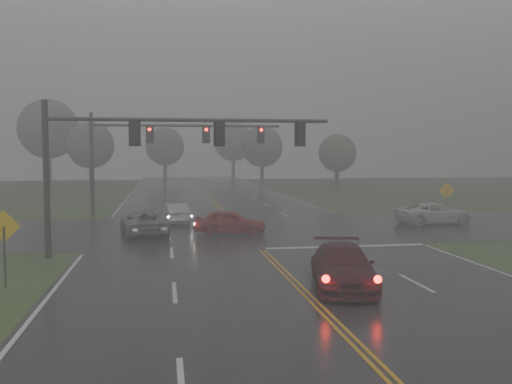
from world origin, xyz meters
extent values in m
plane|color=#263E1A|center=(0.00, 0.00, 0.00)|extent=(180.00, 180.00, 0.00)
cube|color=black|center=(0.00, 20.00, 0.00)|extent=(18.00, 160.00, 0.02)
cube|color=black|center=(0.00, 22.00, 0.00)|extent=(120.00, 14.00, 0.02)
cube|color=#BDBDBD|center=(4.50, 14.40, 0.00)|extent=(8.50, 0.50, 0.01)
imported|color=#390A10|center=(1.56, 5.76, 0.00)|extent=(3.13, 5.57, 1.52)
imported|color=maroon|center=(-0.95, 19.86, 0.00)|extent=(4.55, 2.54, 1.46)
imported|color=#B5B9BE|center=(-4.09, 25.67, 0.00)|extent=(2.03, 4.41, 1.40)
imported|color=slate|center=(-6.07, 20.36, 0.00)|extent=(3.26, 5.59, 1.46)
imported|color=silver|center=(13.45, 22.49, 0.00)|extent=(5.47, 2.92, 1.46)
cylinder|color=black|center=(-10.20, 13.59, 3.67)|extent=(0.29, 0.29, 7.33)
cylinder|color=black|center=(-10.20, 13.59, 6.52)|extent=(0.18, 0.18, 0.81)
cylinder|color=black|center=(-3.50, 13.59, 6.47)|extent=(13.40, 0.18, 0.18)
cube|color=black|center=(-6.18, 13.59, 5.85)|extent=(0.35, 0.29, 1.07)
cube|color=black|center=(-6.18, 13.75, 5.85)|extent=(0.56, 0.03, 1.27)
cube|color=black|center=(-2.16, 13.59, 5.85)|extent=(0.35, 0.29, 1.07)
cube|color=black|center=(-2.16, 13.75, 5.85)|extent=(0.56, 0.03, 1.27)
cube|color=black|center=(1.86, 13.59, 5.85)|extent=(0.35, 0.29, 1.07)
cube|color=black|center=(1.86, 13.75, 5.85)|extent=(0.56, 0.03, 1.27)
cylinder|color=black|center=(-10.20, 30.42, 3.95)|extent=(0.31, 0.31, 7.90)
cylinder|color=black|center=(-10.20, 30.42, 7.02)|extent=(0.20, 0.20, 0.88)
cylinder|color=black|center=(-3.02, 30.42, 6.97)|extent=(14.36, 0.20, 0.20)
cube|color=black|center=(-5.89, 30.42, 6.31)|extent=(0.37, 0.31, 1.15)
cube|color=black|center=(-5.89, 30.59, 6.31)|extent=(0.60, 0.03, 1.37)
cylinder|color=#FF0C05|center=(-5.89, 30.24, 6.67)|extent=(0.24, 0.07, 0.24)
cube|color=black|center=(-1.58, 30.42, 6.31)|extent=(0.37, 0.31, 1.15)
cube|color=black|center=(-1.58, 30.59, 6.31)|extent=(0.60, 0.03, 1.37)
cylinder|color=#FF0C05|center=(-1.58, 30.24, 6.67)|extent=(0.24, 0.07, 0.24)
cube|color=black|center=(2.72, 30.42, 6.31)|extent=(0.37, 0.31, 1.15)
cube|color=black|center=(2.72, 30.59, 6.31)|extent=(0.60, 0.03, 1.37)
cylinder|color=#FF0C05|center=(2.72, 30.24, 6.67)|extent=(0.24, 0.07, 0.24)
cylinder|color=black|center=(-10.59, 7.81, 1.12)|extent=(0.07, 0.07, 2.24)
cube|color=#EBB20D|center=(-10.59, 7.84, 2.24)|extent=(1.18, 0.15, 1.18)
cylinder|color=black|center=(14.73, 23.28, 1.12)|extent=(0.07, 0.07, 2.23)
cube|color=#EBB20D|center=(14.73, 23.31, 2.23)|extent=(1.17, 0.05, 1.17)
cylinder|color=#352B23|center=(-14.25, 62.54, 1.70)|extent=(0.53, 0.53, 3.40)
sphere|color=#354830|center=(-14.25, 62.54, 5.85)|extent=(6.04, 6.04, 6.04)
cylinder|color=#352B23|center=(9.11, 67.09, 1.66)|extent=(0.54, 0.54, 3.33)
sphere|color=#354830|center=(9.11, 67.09, 5.73)|extent=(5.92, 5.92, 5.92)
cylinder|color=#352B23|center=(-4.72, 77.31, 1.69)|extent=(0.53, 0.53, 3.39)
sphere|color=#354830|center=(-4.72, 77.31, 5.84)|extent=(6.02, 6.02, 6.02)
cylinder|color=#352B23|center=(17.61, 58.29, 1.40)|extent=(0.57, 0.57, 2.80)
sphere|color=#354830|center=(17.61, 58.29, 4.82)|extent=(4.98, 4.98, 4.98)
cylinder|color=#352B23|center=(-21.26, 72.17, 2.41)|extent=(0.62, 0.62, 4.82)
sphere|color=#354830|center=(-21.26, 72.17, 8.30)|extent=(8.57, 8.57, 8.57)
cylinder|color=#352B23|center=(7.59, 89.41, 1.98)|extent=(0.62, 0.62, 3.95)
sphere|color=#354830|center=(7.59, 89.41, 6.81)|extent=(7.03, 7.03, 7.03)
camera|label=1|loc=(-4.80, -13.91, 4.93)|focal=40.00mm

